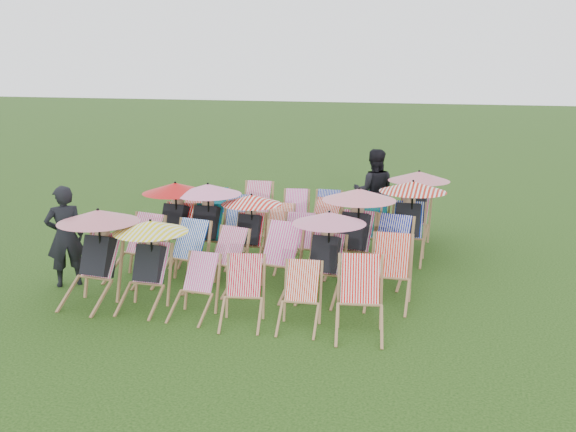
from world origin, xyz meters
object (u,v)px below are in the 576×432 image
(deckchair_29, at_px, (414,206))
(person_rear, at_px, (374,192))
(deckchair_0, at_px, (94,255))
(person_left, at_px, (65,236))
(deckchair_5, at_px, (360,299))

(deckchair_29, xyz_separation_m, person_rear, (-0.87, 0.54, 0.13))
(deckchair_0, bearing_deg, deckchair_29, 51.95)
(deckchair_29, height_order, person_left, person_left)
(deckchair_0, height_order, deckchair_5, deckchair_0)
(deckchair_0, xyz_separation_m, deckchair_5, (3.84, 0.03, -0.25))
(deckchair_29, bearing_deg, deckchair_0, -127.24)
(deckchair_0, relative_size, deckchair_5, 1.40)
(deckchair_5, relative_size, person_rear, 0.56)
(deckchair_0, bearing_deg, person_left, 150.44)
(deckchair_5, xyz_separation_m, person_left, (-4.71, 0.52, 0.32))
(deckchair_5, bearing_deg, deckchair_0, 169.77)
(person_left, relative_size, person_rear, 0.92)
(deckchair_5, distance_m, person_rear, 5.18)
(deckchair_0, bearing_deg, deckchair_5, 3.41)
(person_left, bearing_deg, deckchair_29, 177.19)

